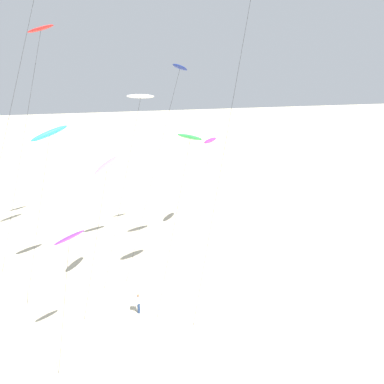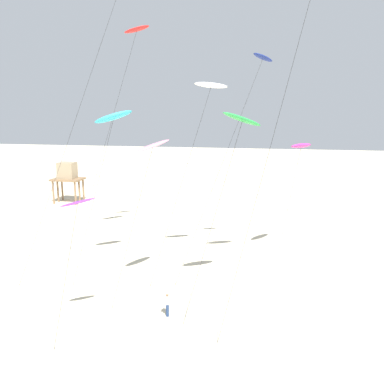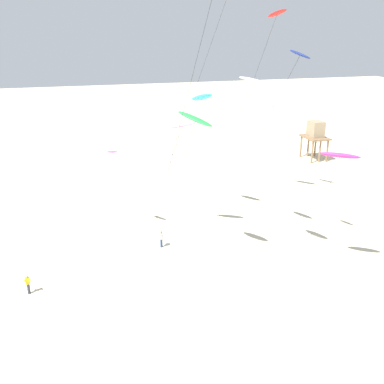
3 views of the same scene
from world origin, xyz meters
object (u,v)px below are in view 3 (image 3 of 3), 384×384
Objects in this scene: kite_magenta at (340,156)px; kite_flyer_nearest at (161,239)px; kite_purple at (112,153)px; kite_pink at (181,127)px; kite_white at (251,81)px; kite_green at (195,120)px; kite_red at (276,17)px; kite_flyer_middle at (28,284)px; stilt_house at (315,133)px; kite_cyan at (202,98)px; kite_navy at (297,60)px.

kite_magenta is 6.65× the size of kite_flyer_nearest.
kite_magenta is at bearing 50.10° from kite_purple.
kite_white is (3.25, 5.42, 4.29)m from kite_pink.
kite_pink is (-6.16, 0.45, -1.84)m from kite_green.
kite_white is at bearing -36.03° from kite_red.
kite_white is 24.84m from kite_flyer_middle.
kite_purple is at bearing -60.53° from stilt_house.
kite_purple is 1.46× the size of stilt_house.
kite_cyan reaches higher than kite_magenta.
kite_navy reaches higher than kite_pink.
kite_white is at bearing 63.06° from kite_purple.
kite_pink is 12.11m from kite_navy.
kite_navy is (11.81, -3.66, -3.35)m from kite_red.
kite_flyer_middle is (-4.24, -24.16, -9.81)m from kite_magenta.
kite_magenta is 16.48m from kite_cyan.
kite_red is 11.25m from kite_white.
kite_pink reaches higher than kite_flyer_nearest.
kite_cyan is 8.44× the size of kite_flyer_middle.
kite_green is (8.81, 5.74, 4.63)m from kite_purple.
kite_navy reaches higher than kite_white.
kite_cyan reaches higher than kite_flyer_nearest.
kite_purple is 14.45m from kite_flyer_middle.
kite_purple is 38.77m from stilt_house.
kite_navy reaches higher than kite_magenta.
stilt_house is (-21.61, 27.37, -6.98)m from kite_pink.
kite_green is 10.94m from kite_cyan.
kite_cyan is 8.44× the size of kite_flyer_nearest.
kite_navy reaches higher than kite_flyer_nearest.
kite_cyan reaches higher than kite_flyer_middle.
kite_green is 8.28× the size of kite_flyer_nearest.
stilt_house is (-28.15, 41.67, 3.46)m from kite_flyer_middle.
kite_white reaches higher than kite_pink.
kite_purple is at bearing -138.29° from kite_flyer_nearest.
kite_red reaches higher than kite_pink.
kite_white reaches higher than kite_green.
kite_navy is (9.70, 13.78, 9.07)m from kite_purple.
kite_flyer_nearest is at bearing -126.83° from kite_magenta.
kite_pink reaches higher than kite_magenta.
kite_green is 8.28× the size of kite_flyer_middle.
kite_white is 16.78m from kite_flyer_nearest.
kite_navy reaches higher than kite_purple.
kite_red is 1.58× the size of kite_green.
kite_purple is at bearing -146.93° from kite_green.
kite_white is (-7.52, -4.44, 4.92)m from kite_magenta.
kite_navy is at bearing 83.70° from kite_green.
kite_white is at bearing 16.21° from kite_cyan.
kite_navy is (7.05, 7.59, 6.28)m from kite_pink.
kite_cyan is at bearing 121.21° from kite_flyer_middle.
kite_green is at bearing -96.30° from kite_navy.
kite_navy is at bearing 61.30° from kite_flyer_nearest.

